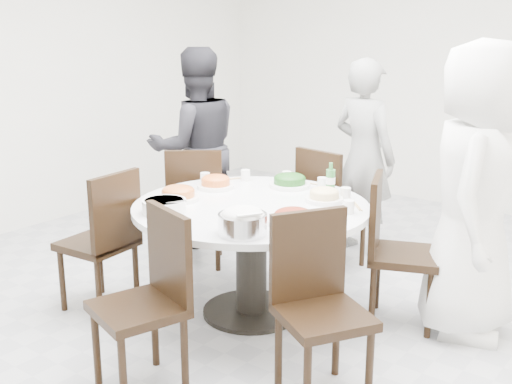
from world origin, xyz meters
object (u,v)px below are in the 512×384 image
Objects in this scene: diner_right at (474,192)px; chair_se at (324,312)px; rice_bowl at (243,224)px; chair_n at (333,208)px; chair_s at (138,305)px; diner_left at (196,148)px; diner_middle at (364,157)px; chair_nw at (196,205)px; dining_table at (251,260)px; chair_ne at (404,252)px; soup_bowl at (164,206)px; chair_sw at (97,240)px; beverage_bottle at (331,178)px.

chair_se is at bearing 153.02° from diner_right.
rice_bowl is at bearing 114.80° from chair_se.
chair_s is (0.12, -2.11, 0.00)m from chair_n.
diner_left is (-1.33, 1.88, 0.36)m from chair_s.
diner_right is (1.21, -0.42, 0.42)m from chair_n.
chair_s is at bearing 102.63° from diner_middle.
diner_middle is at bearing -168.74° from chair_nw.
chair_nw is at bearing 60.26° from diner_middle.
chair_ne is (0.83, 0.49, 0.10)m from dining_table.
soup_bowl is (-1.19, 0.08, 0.32)m from chair_se.
chair_sw is at bearing 69.86° from chair_n.
soup_bowl is at bearing 92.98° from chair_sw.
diner_left reaches higher than chair_ne.
rice_bowl is at bearing 103.53° from chair_nw.
soup_bowl is (-0.27, -1.52, 0.32)m from chair_n.
beverage_bottle reaches higher than dining_table.
diner_left is at bearing -169.62° from chair_sw.
soup_bowl is at bearing 87.29° from chair_n.
chair_nw is 0.60× the size of diner_middle.
diner_right is 6.63× the size of rice_bowl.
dining_table is 1.58× the size of chair_ne.
diner_left is at bearing 18.27° from chair_n.
chair_nw reaches higher than soup_bowl.
beverage_bottle is at bearing 60.96° from chair_se.
chair_ne is 1.71m from chair_s.
chair_n is 0.56m from diner_middle.
dining_table is 1.58× the size of chair_se.
chair_n is 3.54× the size of rice_bowl.
chair_n reaches higher than dining_table.
chair_sw is (-1.70, -1.03, 0.00)m from chair_ne.
chair_ne and chair_nw have the same top height.
soup_bowl is (-0.30, -0.47, 0.42)m from dining_table.
chair_sw is at bearing -147.72° from dining_table.
chair_n and chair_nw have the same top height.
chair_se is at bearing 49.65° from chair_s.
diner_middle is (-0.12, 2.57, 0.32)m from chair_s.
chair_nw is at bearing 177.37° from chair_sw.
chair_n is at bearing 134.29° from diner_left.
rice_bowl is (-0.56, 0.06, 0.33)m from chair_se.
diner_middle is at bearing 106.16° from beverage_bottle.
chair_se reaches higher than dining_table.
diner_left is at bearing 126.16° from soup_bowl.
beverage_bottle is at bearing 112.09° from diner_left.
diner_right is at bearing 115.08° from chair_sw.
diner_right is at bearing 52.82° from rice_bowl.
dining_table is at bearing 89.81° from diner_left.
chair_se is at bearing -31.45° from dining_table.
chair_se is 0.53× the size of diner_right.
beverage_bottle reaches higher than chair_s.
chair_sw is (-0.83, -1.60, 0.00)m from chair_n.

